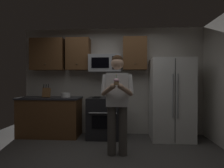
% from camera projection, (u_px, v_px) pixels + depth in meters
% --- Properties ---
extents(ground_plane, '(6.00, 6.00, 0.00)m').
position_uv_depth(ground_plane, '(105.00, 162.00, 3.08)').
color(ground_plane, '#474442').
extents(wall_back, '(4.40, 0.10, 2.60)m').
position_uv_depth(wall_back, '(112.00, 81.00, 4.81)').
color(wall_back, beige).
rests_on(wall_back, ground).
extents(oven_range, '(0.76, 0.70, 0.93)m').
position_uv_depth(oven_range, '(105.00, 117.00, 4.44)').
color(oven_range, black).
rests_on(oven_range, ground).
extents(microwave, '(0.74, 0.41, 0.40)m').
position_uv_depth(microwave, '(105.00, 63.00, 4.55)').
color(microwave, '#9EA0A5').
extents(refrigerator, '(0.90, 0.75, 1.80)m').
position_uv_depth(refrigerator, '(171.00, 99.00, 4.30)').
color(refrigerator, white).
rests_on(refrigerator, ground).
extents(cabinet_row_upper, '(2.78, 0.36, 0.76)m').
position_uv_depth(cabinet_row_upper, '(82.00, 54.00, 4.63)').
color(cabinet_row_upper, brown).
extents(counter_left, '(1.44, 0.66, 0.92)m').
position_uv_depth(counter_left, '(50.00, 117.00, 4.55)').
color(counter_left, brown).
rests_on(counter_left, ground).
extents(knife_block, '(0.16, 0.15, 0.32)m').
position_uv_depth(knife_block, '(46.00, 93.00, 4.50)').
color(knife_block, brown).
rests_on(knife_block, counter_left).
extents(bowl_large_white, '(0.22, 0.22, 0.10)m').
position_uv_depth(bowl_large_white, '(66.00, 95.00, 4.54)').
color(bowl_large_white, white).
rests_on(bowl_large_white, counter_left).
extents(person, '(0.60, 0.48, 1.76)m').
position_uv_depth(person, '(117.00, 99.00, 3.35)').
color(person, '#4C4742').
rests_on(person, ground).
extents(cupcake, '(0.09, 0.09, 0.17)m').
position_uv_depth(cupcake, '(116.00, 82.00, 3.02)').
color(cupcake, '#A87F56').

